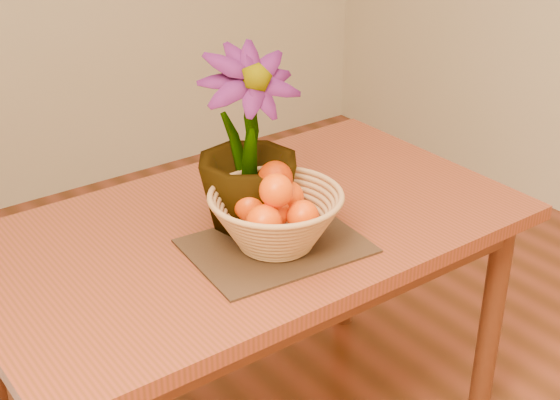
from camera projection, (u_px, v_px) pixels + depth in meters
table at (250, 252)px, 2.02m from camera, size 1.40×0.80×0.75m
placemat at (276, 246)px, 1.87m from camera, size 0.44×0.34×0.01m
wicker_basket at (276, 221)px, 1.84m from camera, size 0.32×0.32×0.13m
orange_pile at (276, 199)px, 1.82m from camera, size 0.20×0.19×0.15m
potted_plant at (247, 142)px, 1.87m from camera, size 0.28×0.28×0.45m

